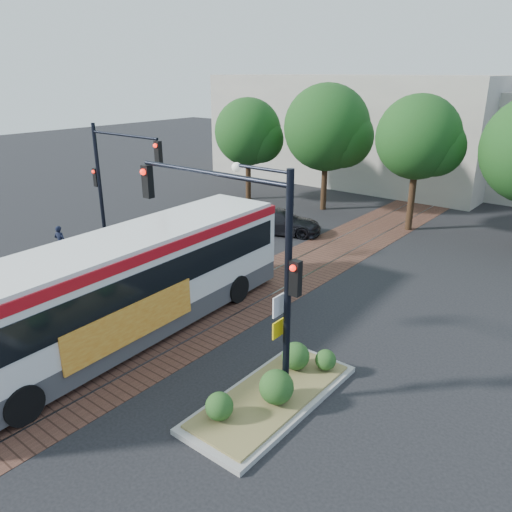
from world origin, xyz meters
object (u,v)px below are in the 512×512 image
Objects in this scene: signal_pole_main at (248,244)px; parked_car at (279,221)px; signal_pole_left at (112,171)px; officer at (60,242)px; city_bus at (130,281)px; traffic_island at (275,388)px.

signal_pole_main is 14.49m from parked_car.
signal_pole_left is 9.02m from parked_car.
signal_pole_main is 13.14m from signal_pole_left.
officer is 0.35× the size of parked_car.
signal_pole_left is at bearing 143.37° from city_bus.
officer is at bearing 126.60° from parked_car.
signal_pole_left is 3.82× the size of officer.
parked_car is at bearing -142.82° from officer.
parked_car is at bearing 100.30° from city_bus.
city_bus reaches higher than officer.
signal_pole_left is 1.33× the size of parked_car.
signal_pole_left is at bearing 124.18° from parked_car.
city_bus is 8.24× the size of officer.
signal_pole_left reaches higher than traffic_island.
signal_pole_left is at bearing 158.55° from signal_pole_main.
traffic_island is 3.95m from signal_pole_main.
officer is at bearing 170.36° from traffic_island.
signal_pole_main is at bearing -21.45° from signal_pole_left.
city_bus is 2.49× the size of traffic_island.
traffic_island is at bearing -5.36° from signal_pole_main.
city_bus is at bearing -177.82° from signal_pole_main.
signal_pole_main is (-0.96, 0.09, 3.83)m from traffic_island.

